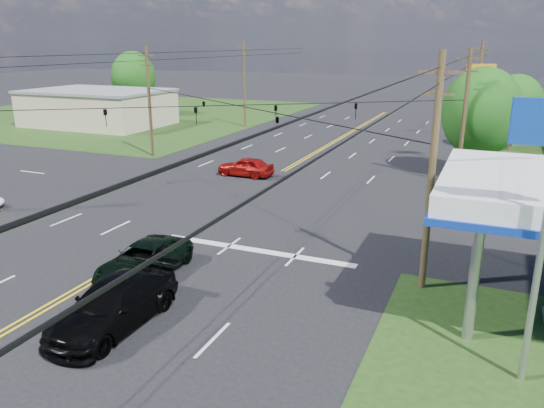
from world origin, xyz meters
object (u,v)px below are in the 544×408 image
at_px(pole_nw, 149,101).
at_px(pickup_dkgreen, 144,261).
at_px(pole_left_far, 244,83).
at_px(tree_right_b, 515,106).
at_px(tree_right_a, 481,112).
at_px(pole_ne, 464,116).
at_px(tree_far_l, 133,77).
at_px(pole_right_far, 478,90).
at_px(pole_se, 432,172).
at_px(suv_black, 114,304).
at_px(retail_nw, 98,109).

xyz_separation_m(pole_nw, pickup_dkgreen, (14.72, -21.55, -4.20)).
bearing_deg(pole_left_far, pickup_dkgreen, -70.04).
bearing_deg(tree_right_b, tree_right_a, -101.77).
bearing_deg(tree_right_b, pole_ne, -103.13).
distance_m(pole_nw, tree_right_b, 33.10).
height_order(pole_nw, tree_right_a, pole_nw).
bearing_deg(tree_far_l, pole_nw, -50.44).
distance_m(tree_right_a, tree_right_b, 12.27).
xyz_separation_m(pole_left_far, tree_far_l, (-19.00, 4.00, 0.03)).
relative_size(tree_right_b, pickup_dkgreen, 1.37).
bearing_deg(tree_right_a, pole_right_far, 93.58).
bearing_deg(tree_far_l, pole_ne, -27.07).
relative_size(tree_right_a, tree_far_l, 0.94).
xyz_separation_m(pole_se, pole_nw, (-26.00, 18.00, 0.00)).
relative_size(pole_nw, suv_black, 1.67).
bearing_deg(pole_se, tree_far_l, 137.66).
xyz_separation_m(pole_nw, pole_right_far, (26.00, 19.00, 0.25)).
height_order(pole_nw, tree_far_l, pole_nw).
bearing_deg(retail_nw, pole_left_far, 19.44).
height_order(pole_se, tree_right_a, pole_se).
relative_size(retail_nw, tree_far_l, 1.83).
height_order(tree_far_l, suv_black, tree_far_l).
bearing_deg(pickup_dkgreen, pole_se, 14.49).
bearing_deg(pickup_dkgreen, tree_far_l, 124.13).
height_order(retail_nw, tree_right_b, tree_right_b).
bearing_deg(tree_right_b, suv_black, -108.07).
relative_size(retail_nw, pole_right_far, 1.60).
xyz_separation_m(pole_ne, tree_right_b, (3.50, 15.00, -0.70)).
height_order(pole_right_far, suv_black, pole_right_far).
relative_size(pole_nw, tree_right_a, 1.16).
distance_m(pole_se, pole_left_far, 45.22).
distance_m(pole_se, pole_ne, 18.00).
bearing_deg(tree_right_b, pole_nw, -153.05).
bearing_deg(pole_ne, pole_left_far, 143.84).
relative_size(pole_se, tree_right_b, 1.34).
height_order(retail_nw, tree_far_l, tree_far_l).
bearing_deg(tree_far_l, suv_black, -53.95).
distance_m(pole_left_far, tree_right_b, 29.79).
bearing_deg(tree_right_a, pole_nw, -173.66).
bearing_deg(tree_far_l, pole_se, -42.34).
xyz_separation_m(pole_left_far, pole_right_far, (26.00, 0.00, 0.00)).
height_order(tree_right_a, tree_far_l, tree_far_l).
height_order(pole_se, pickup_dkgreen, pole_se).
relative_size(pole_ne, suv_black, 1.67).
height_order(pole_right_far, tree_far_l, pole_right_far).
bearing_deg(tree_far_l, pickup_dkgreen, -52.88).
distance_m(retail_nw, pole_se, 53.09).
bearing_deg(pole_se, pole_right_far, 90.00).
xyz_separation_m(pole_right_far, pickup_dkgreen, (-11.28, -40.55, -4.45)).
xyz_separation_m(pole_nw, pole_left_far, (0.00, 19.00, 0.25)).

